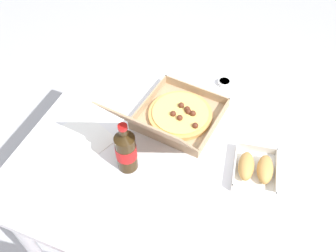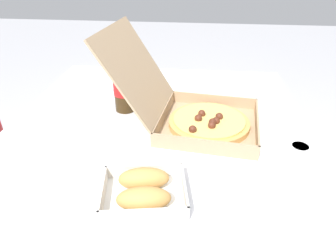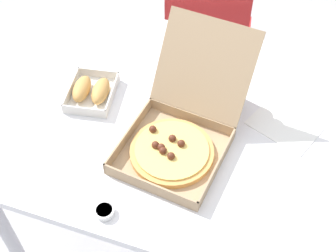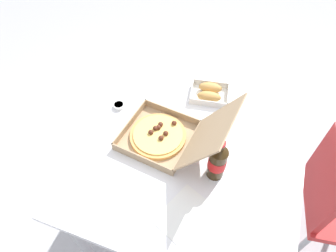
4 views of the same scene
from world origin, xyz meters
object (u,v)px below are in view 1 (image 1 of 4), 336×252
object	(u,v)px
cola_bottle	(126,150)
dipping_sauce_cup	(224,82)
paper_menu	(85,136)
pizza_box_open	(176,117)
bread_side_box	(255,168)

from	to	relation	value
cola_bottle	dipping_sauce_cup	distance (m)	0.59
paper_menu	pizza_box_open	bearing A→B (deg)	-126.09
bread_side_box	cola_bottle	size ratio (longest dim) A/B	0.95
cola_bottle	paper_menu	world-z (taller)	cola_bottle
cola_bottle	dipping_sauce_cup	bearing A→B (deg)	-110.58
pizza_box_open	paper_menu	size ratio (longest dim) A/B	2.39
pizza_box_open	dipping_sauce_cup	size ratio (longest dim) A/B	8.94
bread_side_box	dipping_sauce_cup	bearing A→B (deg)	-60.68
pizza_box_open	cola_bottle	bearing A→B (deg)	70.41
cola_bottle	pizza_box_open	bearing A→B (deg)	-109.59
cola_bottle	dipping_sauce_cup	xyz separation A→B (m)	(-0.20, -0.54, -0.08)
bread_side_box	paper_menu	bearing A→B (deg)	6.68
pizza_box_open	paper_menu	bearing A→B (deg)	31.34
bread_side_box	paper_menu	distance (m)	0.65
paper_menu	dipping_sauce_cup	xyz separation A→B (m)	(-0.42, -0.48, 0.01)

